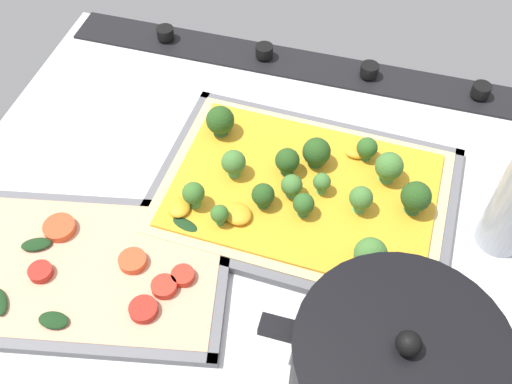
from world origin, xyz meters
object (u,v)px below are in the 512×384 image
at_px(baking_tray_front, 303,196).
at_px(veggie_pizza_back, 85,269).
at_px(broccoli_pizza, 305,188).
at_px(baking_tray_back, 84,271).
at_px(cooking_pot, 395,371).

distance_m(baking_tray_front, veggie_pizza_back, 0.29).
bearing_deg(veggie_pizza_back, broccoli_pizza, -141.04).
height_order(baking_tray_front, baking_tray_back, same).
height_order(baking_tray_back, veggie_pizza_back, veggie_pizza_back).
bearing_deg(baking_tray_front, baking_tray_back, 38.84).
height_order(veggie_pizza_back, cooking_pot, cooking_pot).
distance_m(broccoli_pizza, cooking_pot, 0.27).
distance_m(baking_tray_back, cooking_pot, 0.38).
xyz_separation_m(baking_tray_back, veggie_pizza_back, (-0.00, 0.00, 0.01)).
bearing_deg(broccoli_pizza, baking_tray_front, -8.54).
height_order(baking_tray_back, cooking_pot, cooking_pot).
relative_size(broccoli_pizza, baking_tray_back, 0.97).
bearing_deg(veggie_pizza_back, baking_tray_back, -1.48).
xyz_separation_m(broccoli_pizza, cooking_pot, (-0.14, 0.23, 0.03)).
relative_size(broccoli_pizza, veggie_pizza_back, 1.05).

